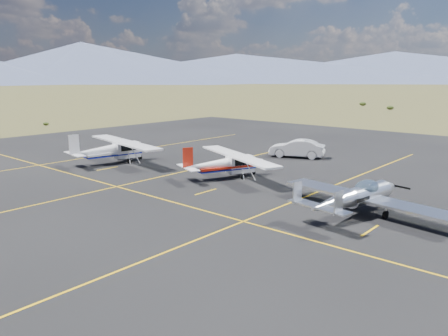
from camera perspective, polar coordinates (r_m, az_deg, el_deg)
ground at (r=26.56m, az=14.09°, el=-4.55°), size 1600.00×1600.00×0.00m
apron at (r=30.23m, az=2.21°, el=-2.18°), size 72.00×72.00×0.02m
aircraft_low_wing at (r=24.53m, az=17.14°, el=-3.54°), size 7.39×10.21×2.21m
aircraft_cessna at (r=31.91m, az=0.30°, el=0.62°), size 7.03×9.56×2.49m
aircraft_plain at (r=38.54m, az=-14.29°, el=2.39°), size 6.67×10.81×2.73m
sedan at (r=40.68m, az=9.50°, el=2.54°), size 3.48×5.27×1.64m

